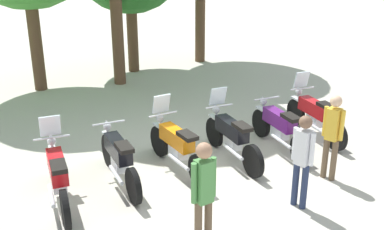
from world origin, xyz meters
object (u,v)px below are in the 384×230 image
motorcycle_1 (119,157)px  motorcycle_3 (231,136)px  motorcycle_2 (177,145)px  motorcycle_4 (279,127)px  person_2 (333,131)px  person_1 (303,155)px  motorcycle_0 (58,175)px  motorcycle_5 (314,115)px  person_0 (204,190)px

motorcycle_1 → motorcycle_3: bearing=-91.3°
motorcycle_2 → motorcycle_3: 1.17m
motorcycle_3 → motorcycle_4: size_ratio=1.00×
motorcycle_4 → person_2: bearing=-174.0°
motorcycle_3 → motorcycle_4: motorcycle_3 is taller
motorcycle_2 → motorcycle_4: size_ratio=1.01×
person_1 → motorcycle_2: bearing=102.2°
person_1 → person_2: person_2 is taller
motorcycle_0 → motorcycle_5: size_ratio=1.00×
motorcycle_2 → person_1: bearing=-153.9°
motorcycle_2 → motorcycle_4: bearing=-97.6°
motorcycle_1 → motorcycle_3: size_ratio=1.00×
person_2 → motorcycle_1: bearing=-46.1°
person_2 → motorcycle_0: bearing=-38.3°
motorcycle_2 → motorcycle_4: (2.30, -0.35, -0.01)m
motorcycle_5 → person_2: person_2 is taller
motorcycle_1 → person_0: 2.58m
motorcycle_0 → motorcycle_1: bearing=-74.4°
motorcycle_1 → person_2: bearing=-113.2°
motorcycle_0 → motorcycle_4: bearing=-84.1°
motorcycle_0 → motorcycle_3: size_ratio=0.99×
motorcycle_1 → person_0: person_0 is taller
motorcycle_5 → person_2: (-1.25, -1.59, 0.44)m
motorcycle_5 → motorcycle_0: bearing=99.0°
motorcycle_4 → person_0: (-3.29, -2.04, 0.50)m
person_0 → person_2: 3.23m
motorcycle_0 → person_1: size_ratio=1.34×
motorcycle_3 → motorcycle_5: size_ratio=1.01×
motorcycle_1 → motorcycle_0: bearing=101.9°
motorcycle_1 → person_1: bearing=-130.2°
motorcycle_0 → motorcycle_1: size_ratio=0.99×
motorcycle_1 → person_1: (2.19, -2.37, 0.44)m
motorcycle_2 → person_2: (2.20, -1.82, 0.44)m
motorcycle_4 → person_1: size_ratio=1.34×
motorcycle_1 → motorcycle_2: bearing=-89.5°
motorcycle_3 → person_1: 2.08m
motorcycle_5 → person_2: bearing=153.4°
motorcycle_1 → person_0: bearing=-169.2°
person_0 → person_1: person_0 is taller
motorcycle_3 → motorcycle_5: (2.30, -0.03, 0.00)m
motorcycle_3 → motorcycle_5: same height
motorcycle_2 → person_2: bearing=-128.5°
motorcycle_4 → person_1: 2.31m
motorcycle_0 → motorcycle_5: bearing=-81.9°
person_2 → motorcycle_4: bearing=-109.7°
motorcycle_2 → motorcycle_3: same height
person_0 → motorcycle_3: bearing=134.0°
motorcycle_0 → motorcycle_3: same height
motorcycle_1 → motorcycle_5: motorcycle_5 is taller
person_0 → person_2: size_ratio=1.04×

